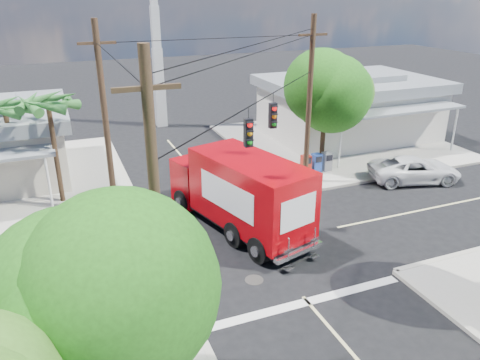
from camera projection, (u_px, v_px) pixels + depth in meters
ground at (257, 244)px, 19.97m from camera, size 120.00×120.00×0.00m
sidewalk_ne at (336, 142)px, 33.05m from camera, size 14.12×14.12×0.14m
road_markings at (272, 261)px, 18.71m from camera, size 32.00×32.00×0.01m
building_ne at (349, 106)px, 33.69m from camera, size 11.80×10.20×4.50m
radio_tower at (157, 53)px, 35.18m from camera, size 0.80×0.80×17.00m
tree_sw_front at (96, 297)px, 9.44m from camera, size 3.88×3.78×6.03m
tree_ne_front at (327, 91)px, 26.46m from camera, size 4.21×4.14×6.66m
tree_ne_back at (343, 90)px, 29.47m from camera, size 3.77×3.66×5.82m
palm_nw_front at (48, 105)px, 21.91m from camera, size 3.01×3.08×5.59m
palm_nw_back at (5, 110)px, 22.65m from camera, size 3.01×3.08×5.19m
utility_poles at (208, 133)px, 19.03m from camera, size 12.00×10.68×9.00m
vending_boxes at (316, 163)px, 27.28m from camera, size 1.90×0.50×1.10m
delivery_truck at (240, 192)px, 20.65m from camera, size 4.48×8.46×3.52m
parked_car at (415, 169)px, 26.28m from camera, size 5.49×3.64×1.40m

